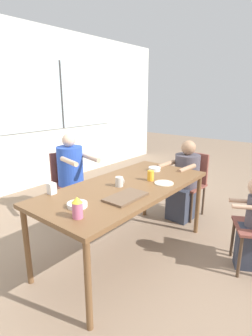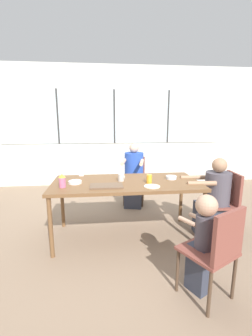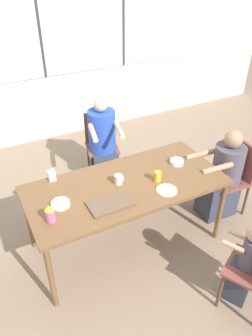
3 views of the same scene
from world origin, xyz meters
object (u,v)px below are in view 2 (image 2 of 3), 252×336
(person_toddler, at_px, (202,243))
(coffee_mug, at_px, (121,177))
(chair_for_woman_green_shirt, at_px, (226,198))
(chair_for_toddler, at_px, (217,247))
(person_woman_green_shirt, at_px, (214,202))
(juice_glass, at_px, (149,179))
(bowl_cereal, at_px, (171,177))
(sippy_cup, at_px, (62,180))
(chair_for_man_blue_shirt, at_px, (134,175))
(milk_carton_small, at_px, (81,172))
(bowl_white_shallow, at_px, (75,182))
(person_man_blue_shirt, at_px, (134,178))

(person_toddler, xyz_separation_m, coffee_mug, (-0.62, 1.10, 0.33))
(chair_for_woman_green_shirt, height_order, chair_for_toddler, same)
(person_woman_green_shirt, height_order, juice_glass, person_woman_green_shirt)
(chair_for_woman_green_shirt, xyz_separation_m, person_woman_green_shirt, (-0.17, 0.01, -0.05))
(bowl_cereal, bearing_deg, person_toddler, -93.00)
(chair_for_woman_green_shirt, xyz_separation_m, sippy_cup, (-2.13, -0.10, 0.34))
(chair_for_man_blue_shirt, relative_size, bowl_cereal, 6.21)
(chair_for_toddler, xyz_separation_m, bowl_cereal, (-0.01, 1.27, 0.27))
(person_woman_green_shirt, xyz_separation_m, juice_glass, (-0.90, -0.04, 0.35))
(chair_for_man_blue_shirt, height_order, juice_glass, juice_glass)
(juice_glass, bearing_deg, sippy_cup, -176.19)
(chair_for_toddler, xyz_separation_m, person_woman_green_shirt, (0.55, 1.14, -0.05))
(coffee_mug, height_order, milk_carton_small, milk_carton_small)
(chair_for_man_blue_shirt, height_order, person_toddler, person_toddler)
(chair_for_toddler, bearing_deg, bowl_white_shallow, 109.47)
(chair_for_woman_green_shirt, relative_size, chair_for_toddler, 1.00)
(juice_glass, xyz_separation_m, bowl_cereal, (0.34, 0.17, -0.03))
(coffee_mug, bearing_deg, person_toddler, -60.51)
(sippy_cup, bearing_deg, chair_for_toddler, -36.07)
(chair_for_woman_green_shirt, distance_m, sippy_cup, 2.16)
(chair_for_man_blue_shirt, xyz_separation_m, coffee_mug, (-0.36, -1.29, 0.30))
(chair_for_man_blue_shirt, bearing_deg, coffee_mug, 87.19)
(sippy_cup, distance_m, bowl_cereal, 1.42)
(chair_for_toddler, bearing_deg, milk_carton_small, 100.17)
(juice_glass, bearing_deg, person_toddler, -73.80)
(chair_for_man_blue_shirt, distance_m, chair_for_toddler, 2.54)
(person_man_blue_shirt, height_order, bowl_cereal, person_man_blue_shirt)
(person_woman_green_shirt, height_order, coffee_mug, person_woman_green_shirt)
(chair_for_woman_green_shirt, distance_m, person_woman_green_shirt, 0.18)
(coffee_mug, height_order, bowl_white_shallow, coffee_mug)
(chair_for_toddler, relative_size, person_woman_green_shirt, 0.81)
(chair_for_woman_green_shirt, bearing_deg, person_man_blue_shirt, 44.60)
(person_man_blue_shirt, relative_size, juice_glass, 10.64)
(chair_for_toddler, distance_m, coffee_mug, 1.45)
(chair_for_man_blue_shirt, distance_m, person_man_blue_shirt, 0.17)
(coffee_mug, height_order, juice_glass, juice_glass)
(chair_for_toddler, distance_m, juice_glass, 1.19)
(person_toddler, relative_size, bowl_cereal, 6.71)
(chair_for_toddler, bearing_deg, person_toddler, 90.00)
(person_woman_green_shirt, bearing_deg, bowl_white_shallow, 91.64)
(person_woman_green_shirt, relative_size, juice_glass, 9.90)
(coffee_mug, distance_m, bowl_white_shallow, 0.59)
(person_toddler, height_order, milk_carton_small, person_toddler)
(sippy_cup, bearing_deg, bowl_cereal, 9.78)
(chair_for_woman_green_shirt, height_order, sippy_cup, sippy_cup)
(chair_for_woman_green_shirt, relative_size, person_man_blue_shirt, 0.76)
(sippy_cup, distance_m, milk_carton_small, 0.58)
(person_man_blue_shirt, distance_m, coffee_mug, 1.21)
(chair_for_woman_green_shirt, distance_m, person_toddler, 1.27)
(chair_for_toddler, height_order, milk_carton_small, milk_carton_small)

